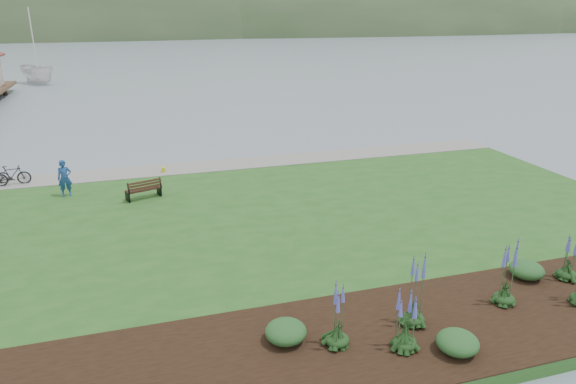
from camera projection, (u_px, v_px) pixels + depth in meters
The scene contains 18 objects.
ground at pixel (238, 219), 21.91m from camera, with size 600.00×600.00×0.00m, color slate.
lawn at pixel (248, 233), 20.04m from camera, with size 34.00×20.00×0.40m, color #24561E.
shoreline_path at pixel (213, 166), 27.99m from camera, with size 34.00×2.20×0.03m, color gray.
garden_bed at pixel (421, 327), 13.75m from camera, with size 24.00×4.40×0.04m, color black.
far_hillside at pixel (197, 35), 180.64m from camera, with size 580.00×80.00×38.00m, color #324A2A, non-canonical shape.
park_bench at pixel (144, 189), 22.98m from camera, with size 1.63×1.05×0.94m.
person at pixel (64, 175), 23.18m from camera, with size 0.72×0.49×1.98m, color navy.
bicycle_b at pixel (12, 175), 24.74m from camera, with size 1.65×0.48×1.00m, color black.
sailboat at pixel (40, 84), 61.79m from camera, with size 10.56×10.75×27.83m, color silver.
pannier at pixel (163, 170), 26.85m from camera, with size 0.16×0.26×0.27m, color #CECD18.
echium_0 at pixel (415, 295), 13.58m from camera, with size 0.62×0.62×2.29m.
echium_1 at pixel (508, 275), 14.53m from camera, with size 0.62×0.62×2.27m.
echium_3 at pixel (569, 258), 15.96m from camera, with size 0.62×0.62×1.81m.
echium_4 at pixel (338, 318), 12.72m from camera, with size 0.62×0.62×2.11m.
echium_5 at pixel (406, 322), 12.62m from camera, with size 0.62×0.62×1.79m.
shrub_0 at pixel (286, 332), 13.07m from camera, with size 1.08×1.08×0.54m, color #1E4C21.
shrub_1 at pixel (458, 342), 12.66m from camera, with size 1.05×1.05×0.52m, color #1E4C21.
shrub_2 at pixel (527, 270), 16.18m from camera, with size 1.06×1.06×0.53m, color #1E4C21.
Camera 1 is at (-3.82, -19.99, 8.46)m, focal length 32.00 mm.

